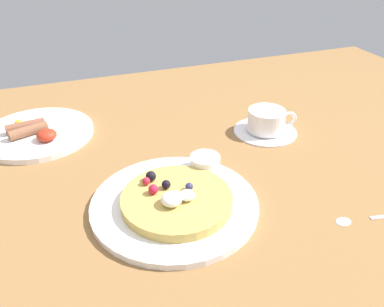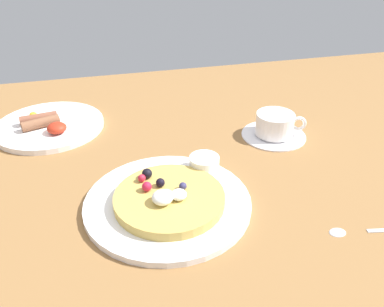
# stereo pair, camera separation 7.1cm
# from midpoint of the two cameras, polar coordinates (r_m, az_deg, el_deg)

# --- Properties ---
(ground_plane) EXTENTS (1.88, 1.20, 0.03)m
(ground_plane) POSITION_cam_midpoint_polar(r_m,az_deg,el_deg) (0.81, -5.35, -3.87)
(ground_plane) COLOR olive
(pancake_plate) EXTENTS (0.30, 0.30, 0.01)m
(pancake_plate) POSITION_cam_midpoint_polar(r_m,az_deg,el_deg) (0.71, -5.44, -7.37)
(pancake_plate) COLOR white
(pancake_plate) RESTS_ON ground_plane
(pancake_with_berries) EXTENTS (0.20, 0.20, 0.04)m
(pancake_with_berries) POSITION_cam_midpoint_polar(r_m,az_deg,el_deg) (0.69, -5.28, -6.72)
(pancake_with_berries) COLOR tan
(pancake_with_berries) RESTS_ON pancake_plate
(syrup_ramekin) EXTENTS (0.06, 0.06, 0.03)m
(syrup_ramekin) POSITION_cam_midpoint_polar(r_m,az_deg,el_deg) (0.78, -0.73, -1.39)
(syrup_ramekin) COLOR white
(syrup_ramekin) RESTS_ON pancake_plate
(breakfast_plate) EXTENTS (0.26, 0.26, 0.01)m
(breakfast_plate) POSITION_cam_midpoint_polar(r_m,az_deg,el_deg) (1.01, -23.38, 2.65)
(breakfast_plate) COLOR white
(breakfast_plate) RESTS_ON ground_plane
(fried_breakfast) EXTENTS (0.11, 0.14, 0.03)m
(fried_breakfast) POSITION_cam_midpoint_polar(r_m,az_deg,el_deg) (0.99, -24.20, 3.10)
(fried_breakfast) COLOR brown
(fried_breakfast) RESTS_ON breakfast_plate
(coffee_saucer) EXTENTS (0.15, 0.15, 0.01)m
(coffee_saucer) POSITION_cam_midpoint_polar(r_m,az_deg,el_deg) (0.95, 8.42, 3.23)
(coffee_saucer) COLOR white
(coffee_saucer) RESTS_ON ground_plane
(coffee_cup) EXTENTS (0.11, 0.09, 0.05)m
(coffee_cup) POSITION_cam_midpoint_polar(r_m,az_deg,el_deg) (0.94, 8.64, 4.81)
(coffee_cup) COLOR white
(coffee_cup) RESTS_ON coffee_saucer
(teaspoon) EXTENTS (0.16, 0.04, 0.01)m
(teaspoon) POSITION_cam_midpoint_polar(r_m,az_deg,el_deg) (0.73, 21.15, -8.82)
(teaspoon) COLOR silver
(teaspoon) RESTS_ON ground_plane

